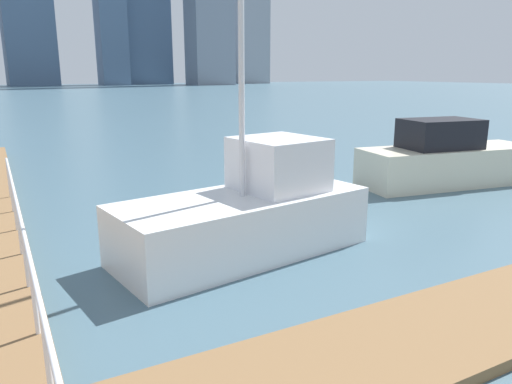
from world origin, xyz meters
TOP-DOWN VIEW (x-y plane):
  - ground_plane at (0.00, 20.00)m, footprint 300.00×300.00m
  - moored_boat_0 at (1.13, 13.98)m, footprint 5.55×2.93m
  - moored_boat_4 at (9.93, 16.49)m, footprint 6.38×2.89m
  - skyline_tower_7 at (73.87, 153.84)m, footprint 11.32×9.94m

SIDE VIEW (x-z plane):
  - ground_plane at x=0.00m, z-range 0.00..0.00m
  - moored_boat_4 at x=9.93m, z-range -0.26..1.95m
  - moored_boat_0 at x=1.13m, z-range -3.11..4.82m
  - skyline_tower_7 at x=73.87m, z-range 0.00..32.33m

